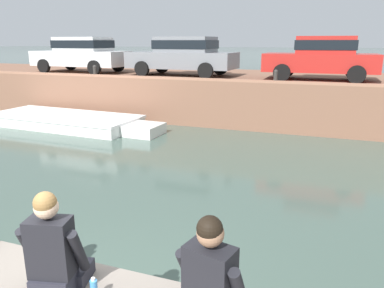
{
  "coord_description": "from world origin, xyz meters",
  "views": [
    {
      "loc": [
        2.55,
        -2.75,
        3.07
      ],
      "look_at": [
        0.25,
        3.51,
        1.24
      ],
      "focal_mm": 35.0,
      "sensor_mm": 36.0,
      "label": 1
    }
  ],
  "objects_px": {
    "boat_moored_west_white": "(71,121)",
    "mooring_bollard_west": "(95,70)",
    "car_leftmost_white": "(82,53)",
    "car_centre_red": "(322,56)",
    "mooring_bollard_mid": "(276,76)",
    "person_seated_right": "(54,254)",
    "person_seated_middle": "(213,286)",
    "car_left_inner_grey": "(183,54)"
  },
  "relations": [
    {
      "from": "boat_moored_west_white",
      "to": "mooring_bollard_west",
      "type": "distance_m",
      "value": 2.52
    },
    {
      "from": "car_leftmost_white",
      "to": "mooring_bollard_west",
      "type": "xyz_separation_m",
      "value": [
        1.64,
        -1.47,
        -0.61
      ]
    },
    {
      "from": "car_centre_red",
      "to": "boat_moored_west_white",
      "type": "bearing_deg",
      "value": -158.82
    },
    {
      "from": "mooring_bollard_mid",
      "to": "person_seated_right",
      "type": "relative_size",
      "value": 0.46
    },
    {
      "from": "car_centre_red",
      "to": "person_seated_right",
      "type": "height_order",
      "value": "car_centre_red"
    },
    {
      "from": "mooring_bollard_west",
      "to": "person_seated_middle",
      "type": "relative_size",
      "value": 0.46
    },
    {
      "from": "person_seated_middle",
      "to": "mooring_bollard_mid",
      "type": "bearing_deg",
      "value": 95.74
    },
    {
      "from": "car_left_inner_grey",
      "to": "car_centre_red",
      "type": "xyz_separation_m",
      "value": [
        5.33,
        0.0,
        -0.0
      ]
    },
    {
      "from": "mooring_bollard_west",
      "to": "car_centre_red",
      "type": "bearing_deg",
      "value": 9.75
    },
    {
      "from": "mooring_bollard_mid",
      "to": "mooring_bollard_west",
      "type": "bearing_deg",
      "value": 180.0
    },
    {
      "from": "boat_moored_west_white",
      "to": "car_centre_red",
      "type": "relative_size",
      "value": 1.75
    },
    {
      "from": "car_leftmost_white",
      "to": "car_left_inner_grey",
      "type": "distance_m",
      "value": 4.91
    },
    {
      "from": "car_centre_red",
      "to": "person_seated_middle",
      "type": "bearing_deg",
      "value": -91.48
    },
    {
      "from": "mooring_bollard_west",
      "to": "boat_moored_west_white",
      "type": "bearing_deg",
      "value": -88.39
    },
    {
      "from": "car_leftmost_white",
      "to": "car_centre_red",
      "type": "bearing_deg",
      "value": 0.02
    },
    {
      "from": "car_left_inner_grey",
      "to": "person_seated_right",
      "type": "relative_size",
      "value": 4.6
    },
    {
      "from": "car_leftmost_white",
      "to": "car_centre_red",
      "type": "relative_size",
      "value": 1.13
    },
    {
      "from": "car_centre_red",
      "to": "mooring_bollard_mid",
      "type": "relative_size",
      "value": 8.85
    },
    {
      "from": "mooring_bollard_west",
      "to": "person_seated_right",
      "type": "bearing_deg",
      "value": -57.46
    },
    {
      "from": "car_left_inner_grey",
      "to": "mooring_bollard_west",
      "type": "bearing_deg",
      "value": -155.7
    },
    {
      "from": "car_centre_red",
      "to": "car_leftmost_white",
      "type": "bearing_deg",
      "value": -179.98
    },
    {
      "from": "car_centre_red",
      "to": "mooring_bollard_west",
      "type": "height_order",
      "value": "car_centre_red"
    },
    {
      "from": "car_centre_red",
      "to": "person_seated_middle",
      "type": "xyz_separation_m",
      "value": [
        -0.31,
        -12.2,
        -1.25
      ]
    },
    {
      "from": "mooring_bollard_mid",
      "to": "car_leftmost_white",
      "type": "bearing_deg",
      "value": 170.54
    },
    {
      "from": "boat_moored_west_white",
      "to": "mooring_bollard_mid",
      "type": "xyz_separation_m",
      "value": [
        7.16,
        1.83,
        1.73
      ]
    },
    {
      "from": "boat_moored_west_white",
      "to": "car_centre_red",
      "type": "height_order",
      "value": "car_centre_red"
    },
    {
      "from": "boat_moored_west_white",
      "to": "car_left_inner_grey",
      "type": "distance_m",
      "value": 5.17
    },
    {
      "from": "car_left_inner_grey",
      "to": "car_leftmost_white",
      "type": "bearing_deg",
      "value": -180.0
    },
    {
      "from": "car_leftmost_white",
      "to": "car_centre_red",
      "type": "height_order",
      "value": "same"
    },
    {
      "from": "person_seated_right",
      "to": "person_seated_middle",
      "type": "height_order",
      "value": "same"
    },
    {
      "from": "car_left_inner_grey",
      "to": "car_centre_red",
      "type": "height_order",
      "value": "same"
    },
    {
      "from": "boat_moored_west_white",
      "to": "car_left_inner_grey",
      "type": "height_order",
      "value": "car_left_inner_grey"
    },
    {
      "from": "mooring_bollard_west",
      "to": "car_left_inner_grey",
      "type": "bearing_deg",
      "value": 24.3
    },
    {
      "from": "car_left_inner_grey",
      "to": "person_seated_middle",
      "type": "bearing_deg",
      "value": -67.63
    },
    {
      "from": "car_left_inner_grey",
      "to": "mooring_bollard_mid",
      "type": "height_order",
      "value": "car_left_inner_grey"
    },
    {
      "from": "car_leftmost_white",
      "to": "car_centre_red",
      "type": "xyz_separation_m",
      "value": [
        10.24,
        0.0,
        -0.0
      ]
    },
    {
      "from": "mooring_bollard_west",
      "to": "mooring_bollard_mid",
      "type": "distance_m",
      "value": 7.21
    },
    {
      "from": "boat_moored_west_white",
      "to": "car_centre_red",
      "type": "bearing_deg",
      "value": 21.18
    },
    {
      "from": "car_leftmost_white",
      "to": "mooring_bollard_mid",
      "type": "relative_size",
      "value": 9.98
    },
    {
      "from": "person_seated_right",
      "to": "car_centre_red",
      "type": "bearing_deg",
      "value": 81.97
    },
    {
      "from": "boat_moored_west_white",
      "to": "car_leftmost_white",
      "type": "xyz_separation_m",
      "value": [
        -1.69,
        3.31,
        2.34
      ]
    },
    {
      "from": "mooring_bollard_west",
      "to": "mooring_bollard_mid",
      "type": "xyz_separation_m",
      "value": [
        7.21,
        0.0,
        0.0
      ]
    }
  ]
}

